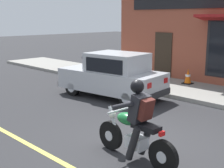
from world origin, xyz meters
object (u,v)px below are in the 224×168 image
object	(u,v)px
fire_hydrant	(117,66)
car_hatchback	(113,76)
traffic_cone	(188,77)
motorcycle_with_rider	(136,128)

from	to	relation	value
fire_hydrant	car_hatchback	bearing A→B (deg)	-137.92
car_hatchback	traffic_cone	size ratio (longest dim) A/B	6.58
traffic_cone	fire_hydrant	size ratio (longest dim) A/B	0.68
motorcycle_with_rider	fire_hydrant	size ratio (longest dim) A/B	2.30
traffic_cone	fire_hydrant	world-z (taller)	fire_hydrant
traffic_cone	fire_hydrant	bearing A→B (deg)	99.56
motorcycle_with_rider	fire_hydrant	distance (m)	8.58
traffic_cone	motorcycle_with_rider	bearing A→B (deg)	-156.34
car_hatchback	traffic_cone	world-z (taller)	car_hatchback
motorcycle_with_rider	car_hatchback	world-z (taller)	motorcycle_with_rider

